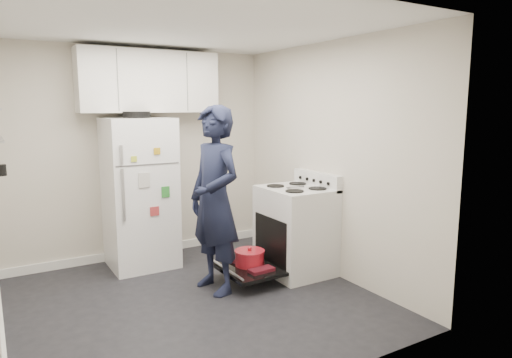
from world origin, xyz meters
TOP-DOWN VIEW (x-y plane):
  - room at (-0.03, 0.03)m, footprint 3.21×3.21m
  - electric_range at (1.26, 0.15)m, footprint 0.66×0.76m
  - open_oven_door at (0.70, 0.17)m, footprint 0.55×0.70m
  - refrigerator at (-0.12, 1.25)m, footprint 0.72×0.74m
  - upper_cabinets at (0.10, 1.43)m, footprint 1.60×0.33m
  - person at (0.30, 0.15)m, footprint 0.54×0.73m

SIDE VIEW (x-z plane):
  - open_oven_door at x=0.70m, z-range 0.08..0.32m
  - electric_range at x=1.26m, z-range -0.08..1.02m
  - refrigerator at x=-0.12m, z-range -0.03..1.74m
  - person at x=0.30m, z-range 0.00..1.84m
  - room at x=-0.03m, z-range -0.05..2.46m
  - upper_cabinets at x=0.10m, z-range 1.75..2.45m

